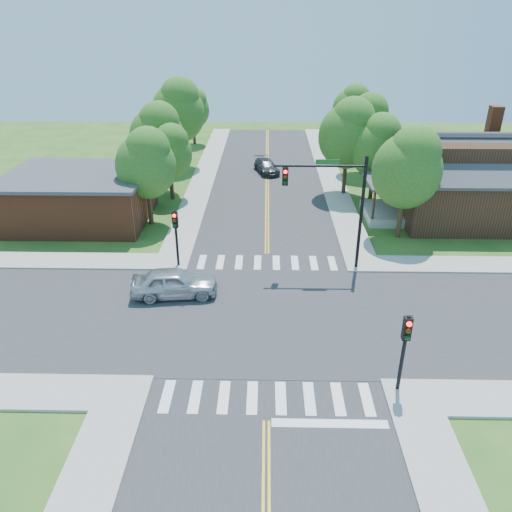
{
  "coord_description": "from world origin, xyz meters",
  "views": [
    {
      "loc": [
        -0.1,
        -22.27,
        14.72
      ],
      "look_at": [
        -0.63,
        2.8,
        2.2
      ],
      "focal_mm": 35.0,
      "sensor_mm": 36.0,
      "label": 1
    }
  ],
  "objects_px": {
    "signal_mast_ne": "(334,195)",
    "car_silver": "(174,283)",
    "signal_pole_nw": "(176,228)",
    "signal_pole_se": "(405,340)",
    "house_ne": "(468,177)",
    "car_dgrey": "(267,167)"
  },
  "relations": [
    {
      "from": "signal_pole_nw",
      "to": "house_ne",
      "type": "bearing_deg",
      "value": 22.69
    },
    {
      "from": "signal_pole_se",
      "to": "car_dgrey",
      "type": "xyz_separation_m",
      "value": [
        -5.67,
        31.38,
        -2.04
      ]
    },
    {
      "from": "signal_pole_nw",
      "to": "car_silver",
      "type": "height_order",
      "value": "signal_pole_nw"
    },
    {
      "from": "signal_mast_ne",
      "to": "signal_pole_nw",
      "type": "distance_m",
      "value": 9.76
    },
    {
      "from": "signal_mast_ne",
      "to": "car_silver",
      "type": "relative_size",
      "value": 1.44
    },
    {
      "from": "signal_mast_ne",
      "to": "car_dgrey",
      "type": "bearing_deg",
      "value": 101.18
    },
    {
      "from": "house_ne",
      "to": "car_dgrey",
      "type": "xyz_separation_m",
      "value": [
        -15.18,
        11.53,
        -2.71
      ]
    },
    {
      "from": "signal_pole_nw",
      "to": "house_ne",
      "type": "height_order",
      "value": "house_ne"
    },
    {
      "from": "signal_pole_se",
      "to": "house_ne",
      "type": "height_order",
      "value": "house_ne"
    },
    {
      "from": "car_silver",
      "to": "signal_pole_nw",
      "type": "bearing_deg",
      "value": 0.21
    },
    {
      "from": "car_dgrey",
      "to": "signal_pole_se",
      "type": "bearing_deg",
      "value": -96.4
    },
    {
      "from": "signal_mast_ne",
      "to": "signal_pole_se",
      "type": "height_order",
      "value": "signal_mast_ne"
    },
    {
      "from": "signal_mast_ne",
      "to": "signal_pole_nw",
      "type": "xyz_separation_m",
      "value": [
        -9.51,
        -0.01,
        -2.19
      ]
    },
    {
      "from": "signal_mast_ne",
      "to": "signal_pole_nw",
      "type": "bearing_deg",
      "value": -179.93
    },
    {
      "from": "signal_pole_se",
      "to": "car_silver",
      "type": "height_order",
      "value": "signal_pole_se"
    },
    {
      "from": "signal_mast_ne",
      "to": "car_silver",
      "type": "bearing_deg",
      "value": -158.7
    },
    {
      "from": "signal_pole_nw",
      "to": "signal_pole_se",
      "type": "bearing_deg",
      "value": -45.0
    },
    {
      "from": "signal_pole_se",
      "to": "signal_pole_nw",
      "type": "bearing_deg",
      "value": 135.0
    },
    {
      "from": "signal_pole_se",
      "to": "signal_mast_ne",
      "type": "bearing_deg",
      "value": 98.56
    },
    {
      "from": "signal_mast_ne",
      "to": "signal_pole_nw",
      "type": "height_order",
      "value": "signal_mast_ne"
    },
    {
      "from": "house_ne",
      "to": "signal_pole_se",
      "type": "bearing_deg",
      "value": -115.58
    },
    {
      "from": "signal_mast_ne",
      "to": "house_ne",
      "type": "bearing_deg",
      "value": 37.68
    }
  ]
}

